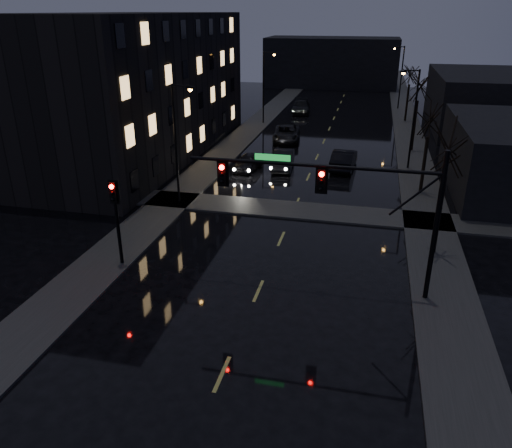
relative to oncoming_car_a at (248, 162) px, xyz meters
The scene contains 22 objects.
ground 27.22m from the oncoming_car_a, 79.16° to the right, with size 160.00×160.00×0.00m, color black.
sidewalk_left 8.96m from the oncoming_car_a, 112.23° to the left, with size 3.00×140.00×0.12m, color #2D2D2B.
sidewalk_right 15.95m from the oncoming_car_a, 31.28° to the left, with size 3.00×140.00×0.12m, color #2D2D2B.
sidewalk_cross 9.71m from the oncoming_car_a, 58.11° to the right, with size 40.00×3.00×0.12m, color #2D2D2B.
apartment_block 12.98m from the oncoming_car_a, 163.96° to the left, with size 12.00×30.00×12.00m, color black.
commercial_right_far 30.78m from the oncoming_car_a, 43.88° to the left, with size 12.00×18.00×6.00m, color black.
far_block 51.42m from the oncoming_car_a, 87.63° to the left, with size 22.00×10.00×8.00m, color black.
signal_mast 20.31m from the oncoming_car_a, 63.17° to the right, with size 11.11×0.41×7.00m.
signal_pole_left 18.05m from the oncoming_car_a, 97.65° to the right, with size 0.35×0.41×4.53m.
tree_near 19.38m from the oncoming_car_a, 43.27° to the right, with size 3.52×3.52×8.08m.
tree_mid_a 14.72m from the oncoming_car_a, 11.41° to the right, with size 3.30×3.30×7.58m.
tree_mid_b 17.43m from the oncoming_car_a, 34.45° to the left, with size 3.74×3.74×8.59m.
tree_far 27.45m from the oncoming_car_a, 59.85° to the left, with size 3.43×3.43×7.88m.
streetlight_l_near 9.95m from the oncoming_car_a, 105.76° to the right, with size 1.53×0.28×8.00m.
streetlight_l_far 18.89m from the oncoming_car_a, 97.68° to the left, with size 1.53×0.28×8.00m.
streetlight_r_mid 13.74m from the oncoming_car_a, 14.45° to the left, with size 1.53×0.28×8.00m.
streetlight_r_far 34.00m from the oncoming_car_a, 67.90° to the left, with size 1.53×0.28×8.00m.
oncoming_car_a is the anchor object (origin of this frame).
oncoming_car_b 2.93m from the oncoming_car_a, 20.39° to the left, with size 1.59×4.56×1.50m, color black.
oncoming_car_c 10.61m from the oncoming_car_a, 82.31° to the left, with size 2.56×5.55×1.54m, color black.
oncoming_car_d 25.76m from the oncoming_car_a, 88.54° to the left, with size 2.23×5.49×1.59m, color black.
lead_car 7.97m from the oncoming_car_a, 15.70° to the left, with size 1.74×5.00×1.65m, color black.
Camera 1 is at (4.48, -11.88, 12.20)m, focal length 35.00 mm.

